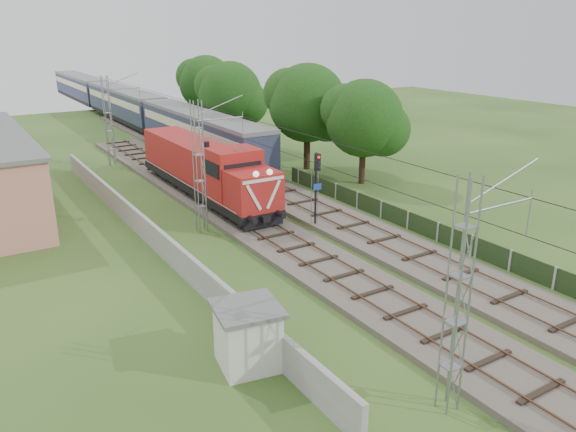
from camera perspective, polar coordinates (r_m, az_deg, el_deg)
ground at (r=27.05m, az=7.66°, el=-7.82°), size 140.00×140.00×0.00m
track_main at (r=32.17m, az=-0.22°, el=-2.85°), size 4.20×70.00×0.45m
track_side at (r=45.26m, az=-3.48°, el=3.53°), size 4.20×80.00×0.45m
catenary at (r=33.98m, az=-8.95°, el=4.94°), size 3.31×70.00×8.00m
boundary_wall at (r=33.76m, az=-14.20°, el=-1.36°), size 0.25×40.00×1.50m
fence at (r=33.95m, az=15.00°, el=-1.59°), size 0.12×32.00×1.20m
locomotive at (r=41.04m, az=-8.48°, el=4.83°), size 3.10×17.69×4.49m
coach_rake at (r=76.70m, az=-16.29°, el=11.00°), size 3.26×72.60×3.76m
signal_post at (r=34.23m, az=2.94°, el=3.97°), size 0.53×0.41×4.82m
relay_hut at (r=21.12m, az=-4.12°, el=-12.04°), size 2.72×2.72×2.44m
tree_a at (r=44.71m, az=7.83°, el=9.71°), size 6.36×6.06×8.25m
tree_b at (r=49.03m, az=2.08°, el=11.31°), size 7.05×6.71×9.13m
tree_c at (r=58.38m, az=-5.83°, el=12.19°), size 6.76×6.44×8.76m
tree_d at (r=69.22m, az=-8.21°, el=13.15°), size 6.82×6.50×8.84m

